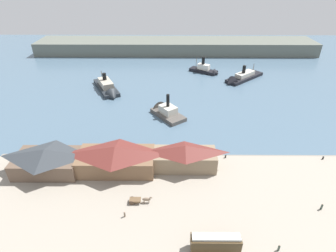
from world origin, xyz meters
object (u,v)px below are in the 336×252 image
object	(u,v)px
ferry_outer_harbor	(206,70)
pedestrian_near_east_shed	(125,214)
ferry_shed_central_terminal	(116,158)
horse_cart	(139,200)
ferry_near_quay	(108,89)
ferry_shed_customs_shed	(185,156)
mooring_post_center_west	(226,156)
ferry_moored_east	(240,78)
street_tram	(216,242)
mooring_post_east	(323,158)
pedestrian_by_tram	(279,248)
ferry_shed_west_terminal	(47,160)
ferry_approaching_west	(165,111)
mooring_post_west	(17,156)
pedestrian_at_waters_edge	(322,207)

from	to	relation	value
ferry_outer_harbor	pedestrian_near_east_shed	bearing A→B (deg)	-107.03
ferry_shed_central_terminal	horse_cart	bearing A→B (deg)	-59.04
ferry_near_quay	pedestrian_near_east_shed	bearing A→B (deg)	-75.70
ferry_shed_customs_shed	mooring_post_center_west	xyz separation A→B (m)	(12.45, 4.26, -3.25)
ferry_shed_customs_shed	ferry_moored_east	distance (m)	75.65
ferry_shed_central_terminal	ferry_shed_customs_shed	xyz separation A→B (m)	(19.05, 0.97, -0.15)
ferry_shed_customs_shed	street_tram	bearing A→B (deg)	-79.19
ferry_shed_customs_shed	ferry_outer_harbor	bearing A→B (deg)	79.09
mooring_post_east	pedestrian_by_tram	bearing A→B (deg)	-128.32
ferry_shed_central_terminal	ferry_outer_harbor	bearing A→B (deg)	66.92
pedestrian_by_tram	ferry_near_quay	distance (m)	95.02
ferry_shed_west_terminal	mooring_post_east	xyz separation A→B (m)	(79.23, 5.37, -3.13)
ferry_shed_customs_shed	mooring_post_center_west	distance (m)	13.56
ferry_shed_central_terminal	ferry_approaching_west	xyz separation A→B (m)	(12.81, 34.08, -3.62)
pedestrian_by_tram	ferry_near_quay	xyz separation A→B (m)	(-50.71, 80.35, -0.46)
mooring_post_center_west	mooring_post_west	world-z (taller)	same
horse_cart	pedestrian_near_east_shed	bearing A→B (deg)	-124.60
pedestrian_at_waters_edge	mooring_post_west	world-z (taller)	pedestrian_at_waters_edge
mooring_post_center_west	pedestrian_by_tram	bearing A→B (deg)	-79.88
ferry_shed_customs_shed	mooring_post_center_west	bearing A→B (deg)	18.87
mooring_post_center_west	ferry_outer_harbor	size ratio (longest dim) A/B	0.05
pedestrian_at_waters_edge	ferry_shed_central_terminal	bearing A→B (deg)	164.31
ferry_shed_west_terminal	mooring_post_east	distance (m)	79.48
mooring_post_west	ferry_shed_central_terminal	bearing A→B (deg)	-9.04
street_tram	ferry_approaching_west	bearing A→B (deg)	100.73
ferry_near_quay	mooring_post_center_west	bearing A→B (deg)	-47.92
street_tram	mooring_post_center_west	size ratio (longest dim) A/B	11.04
ferry_shed_customs_shed	ferry_shed_west_terminal	bearing A→B (deg)	-177.58
ferry_moored_east	street_tram	bearing A→B (deg)	-105.60
ferry_approaching_west	mooring_post_east	bearing A→B (deg)	-31.71
mooring_post_center_west	ferry_approaching_west	world-z (taller)	ferry_approaching_west
ferry_shed_west_terminal	ferry_shed_customs_shed	world-z (taller)	ferry_shed_customs_shed
mooring_post_west	ferry_near_quay	bearing A→B (deg)	71.19
ferry_approaching_west	ferry_shed_customs_shed	bearing A→B (deg)	-79.33
pedestrian_near_east_shed	mooring_post_center_west	world-z (taller)	pedestrian_near_east_shed
ferry_shed_west_terminal	mooring_post_west	bearing A→B (deg)	155.30
ferry_shed_central_terminal	ferry_shed_customs_shed	distance (m)	19.08
ferry_shed_customs_shed	ferry_outer_harbor	xyz separation A→B (m)	(15.39, 79.85, -3.34)
mooring_post_west	ferry_approaching_west	world-z (taller)	ferry_approaching_west
ferry_shed_central_terminal	ferry_outer_harbor	distance (m)	87.92
horse_cart	mooring_post_center_west	distance (m)	29.84
mooring_post_center_west	ferry_near_quay	world-z (taller)	ferry_near_quay
ferry_shed_west_terminal	pedestrian_near_east_shed	distance (m)	28.61
pedestrian_near_east_shed	pedestrian_at_waters_edge	xyz separation A→B (m)	(46.08, 2.50, 0.09)
pedestrian_near_east_shed	mooring_post_west	world-z (taller)	pedestrian_near_east_shed
ferry_shed_west_terminal	ferry_shed_central_terminal	size ratio (longest dim) A/B	0.83
mooring_post_center_west	mooring_post_east	bearing A→B (deg)	-0.98
ferry_near_quay	mooring_post_west	bearing A→B (deg)	-108.81
horse_cart	mooring_post_west	world-z (taller)	horse_cart
ferry_shed_customs_shed	horse_cart	xyz separation A→B (m)	(-11.57, -13.45, -2.78)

